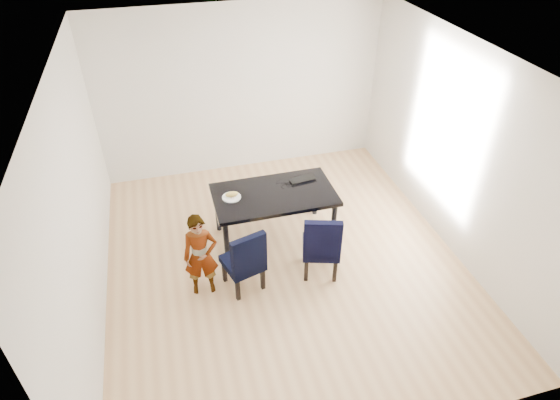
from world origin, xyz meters
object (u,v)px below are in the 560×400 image
object	(u,v)px
dining_table	(274,216)
chair_left	(242,258)
chair_right	(321,242)
laptop	(301,177)
plate	(232,197)
child	(201,256)

from	to	relation	value
dining_table	chair_left	bearing A→B (deg)	-127.43
chair_right	laptop	bearing A→B (deg)	104.23
chair_left	dining_table	bearing A→B (deg)	36.36
chair_left	plate	bearing A→B (deg)	70.94
dining_table	laptop	size ratio (longest dim) A/B	4.33
chair_right	chair_left	bearing A→B (deg)	-163.05
dining_table	child	size ratio (longest dim) A/B	1.44
chair_right	laptop	distance (m)	1.08
chair_right	child	bearing A→B (deg)	-164.83
child	laptop	bearing A→B (deg)	36.31
child	plate	bearing A→B (deg)	59.85
child	plate	world-z (taller)	child
chair_left	plate	size ratio (longest dim) A/B	3.67
child	laptop	xyz separation A→B (m)	(1.52, 0.98, 0.21)
chair_right	child	world-z (taller)	child
child	plate	xyz separation A→B (m)	(0.52, 0.78, 0.20)
laptop	dining_table	bearing A→B (deg)	21.56
chair_right	child	distance (m)	1.47
chair_right	laptop	world-z (taller)	chair_right
chair_left	chair_right	distance (m)	0.99
chair_right	laptop	xyz separation A→B (m)	(0.05, 1.03, 0.30)
chair_left	laptop	size ratio (longest dim) A/B	2.43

